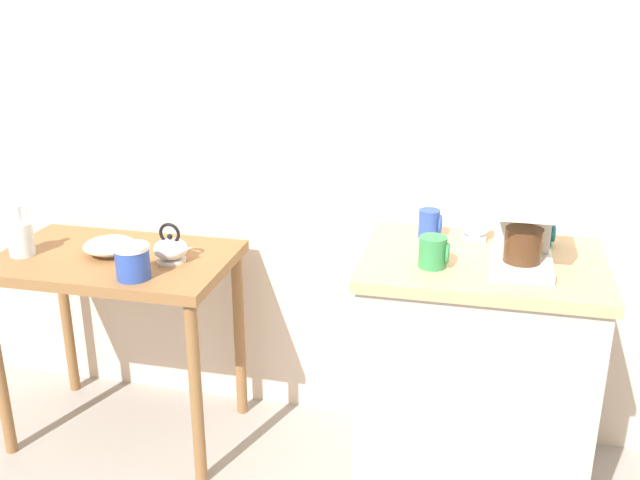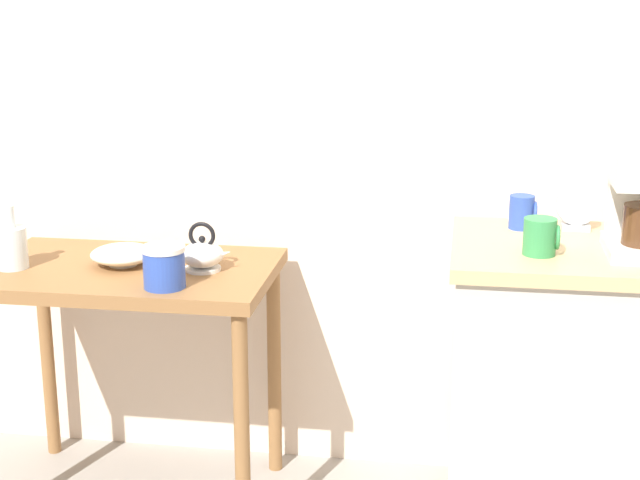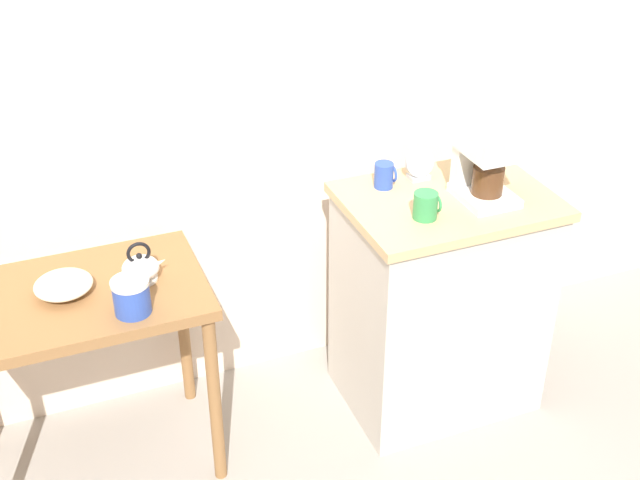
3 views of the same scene
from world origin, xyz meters
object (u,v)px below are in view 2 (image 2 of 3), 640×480
object	(u,v)px
teakettle	(203,255)
mug_tall_green	(541,237)
table_clock	(576,210)
mug_blue	(523,212)
canister_enamel	(164,267)
glass_carafe_vase	(11,246)
bowl_stoneware	(123,254)

from	to	relation	value
teakettle	mug_tall_green	size ratio (longest dim) A/B	1.60
mug_tall_green	table_clock	distance (m)	0.29
mug_tall_green	teakettle	bearing A→B (deg)	167.61
mug_blue	canister_enamel	bearing A→B (deg)	-167.16
glass_carafe_vase	canister_enamel	world-z (taller)	glass_carafe_vase
glass_carafe_vase	canister_enamel	bearing A→B (deg)	-12.16
canister_enamel	mug_blue	xyz separation A→B (m)	(0.97, 0.22, 0.14)
glass_carafe_vase	mug_tall_green	size ratio (longest dim) A/B	2.00
canister_enamel	mug_blue	distance (m)	1.00
canister_enamel	table_clock	world-z (taller)	table_clock
bowl_stoneware	table_clock	bearing A→B (deg)	2.09
bowl_stoneware	teakettle	bearing A→B (deg)	-3.21
glass_carafe_vase	mug_blue	xyz separation A→B (m)	(1.47, 0.11, 0.13)
table_clock	teakettle	bearing A→B (deg)	-176.65
teakettle	mug_blue	xyz separation A→B (m)	(0.91, 0.05, 0.15)
bowl_stoneware	glass_carafe_vase	bearing A→B (deg)	-165.89
glass_carafe_vase	canister_enamel	size ratio (longest dim) A/B	1.57
canister_enamel	mug_tall_green	distance (m)	1.01
table_clock	bowl_stoneware	bearing A→B (deg)	-177.91
mug_tall_green	table_clock	bearing A→B (deg)	67.06
mug_tall_green	bowl_stoneware	bearing A→B (deg)	169.50
bowl_stoneware	glass_carafe_vase	size ratio (longest dim) A/B	1.00
canister_enamel	mug_tall_green	xyz separation A→B (m)	(1.00, -0.04, 0.14)
canister_enamel	table_clock	xyz separation A→B (m)	(1.11, 0.23, 0.14)
teakettle	canister_enamel	distance (m)	0.18
mug_tall_green	mug_blue	bearing A→B (deg)	97.29
teakettle	mug_tall_green	bearing A→B (deg)	-12.39
mug_blue	mug_tall_green	size ratio (longest dim) A/B	1.00
bowl_stoneware	glass_carafe_vase	xyz separation A→B (m)	(-0.31, -0.08, 0.03)
canister_enamel	table_clock	bearing A→B (deg)	11.77
teakettle	glass_carafe_vase	xyz separation A→B (m)	(-0.56, -0.06, 0.02)
mug_blue	mug_tall_green	bearing A→B (deg)	-82.71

